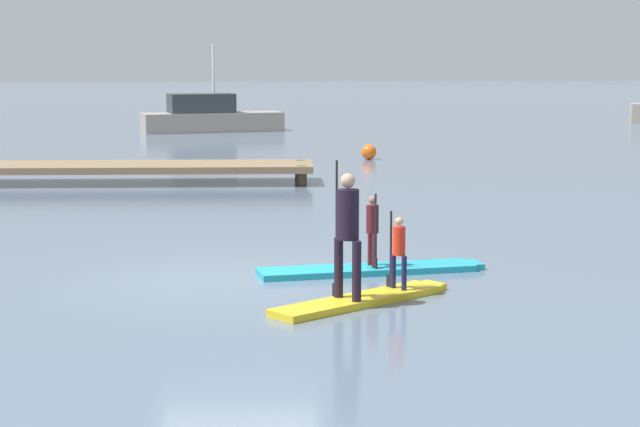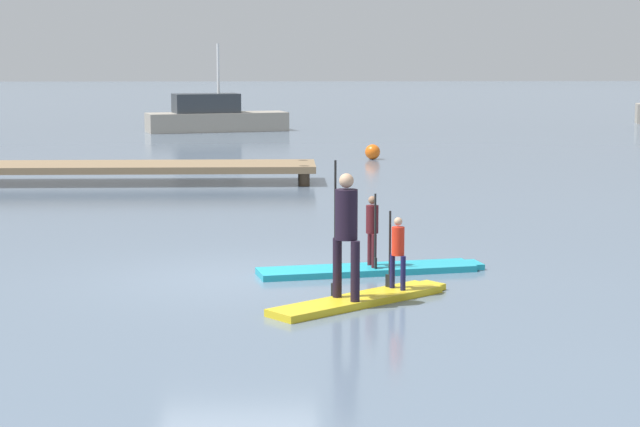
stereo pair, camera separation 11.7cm
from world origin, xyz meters
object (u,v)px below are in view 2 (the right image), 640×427
at_px(paddleboard_far, 361,300).
at_px(paddler_adult, 346,227).
at_px(paddler_child_solo, 372,227).
at_px(paddler_child_front, 397,249).
at_px(mooring_buoy_near, 373,152).
at_px(paddleboard_near, 371,269).
at_px(fishing_boat_green_midground, 214,117).

relative_size(paddleboard_far, paddler_adult, 1.39).
xyz_separation_m(paddler_child_solo, paddler_child_front, (0.22, -1.68, -0.05)).
bearing_deg(paddler_child_front, paddler_child_solo, 97.34).
xyz_separation_m(paddler_child_front, mooring_buoy_near, (1.32, 20.31, -0.43)).
bearing_deg(paddleboard_far, mooring_buoy_near, 84.90).
xyz_separation_m(paddler_adult, mooring_buoy_near, (2.08, 20.94, -0.85)).
height_order(paddler_child_solo, paddler_adult, paddler_adult).
xyz_separation_m(paddleboard_far, mooring_buoy_near, (1.85, 20.76, 0.20)).
height_order(paddleboard_near, paddler_child_solo, paddler_child_solo).
bearing_deg(paddler_adult, paddleboard_near, 77.02).
bearing_deg(paddleboard_far, paddler_child_solo, 81.42).
bearing_deg(paddleboard_far, paddler_child_front, 40.35).
relative_size(paddler_child_solo, fishing_boat_green_midground, 0.18).
distance_m(paddler_adult, fishing_boat_green_midground, 34.34).
bearing_deg(paddler_child_solo, paddler_adult, -103.34).
distance_m(paddleboard_far, paddler_adult, 1.08).
bearing_deg(paddler_adult, paddler_child_front, 39.69).
bearing_deg(mooring_buoy_near, fishing_boat_green_midground, 114.22).
xyz_separation_m(paddleboard_far, fishing_boat_green_midground, (-4.08, 33.95, 0.60)).
distance_m(paddleboard_far, fishing_boat_green_midground, 34.20).
relative_size(paddleboard_near, paddleboard_far, 1.39).
height_order(paddleboard_far, mooring_buoy_near, mooring_buoy_near).
height_order(fishing_boat_green_midground, mooring_buoy_near, fishing_boat_green_midground).
height_order(paddler_child_solo, mooring_buoy_near, paddler_child_solo).
relative_size(fishing_boat_green_midground, mooring_buoy_near, 12.93).
bearing_deg(fishing_boat_green_midground, paddler_child_front, -82.15).
height_order(paddleboard_far, paddler_child_front, paddler_child_front).
bearing_deg(paddler_child_solo, paddleboard_near, 144.56).
height_order(paddler_child_solo, paddler_child_front, paddler_child_solo).
bearing_deg(fishing_boat_green_midground, mooring_buoy_near, -65.78).
bearing_deg(paddler_adult, mooring_buoy_near, 84.33).
bearing_deg(paddler_child_solo, paddleboard_far, -98.58).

